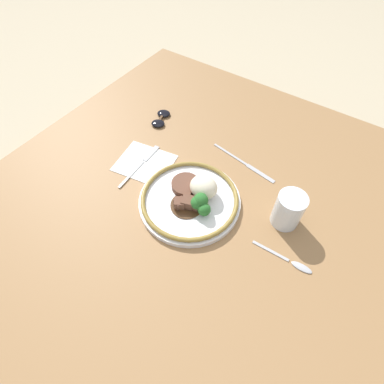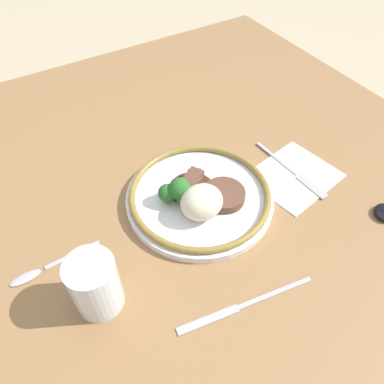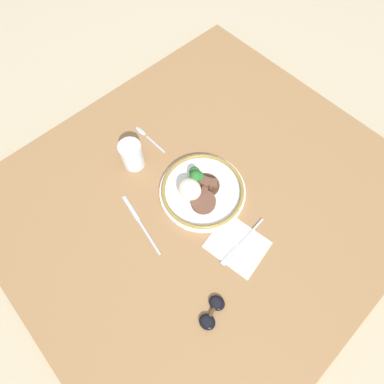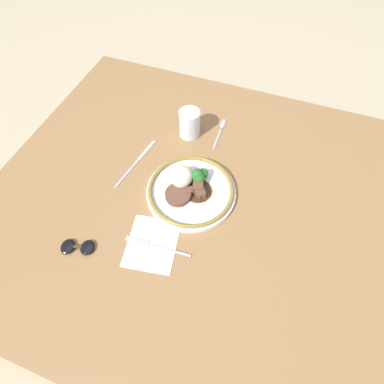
# 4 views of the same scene
# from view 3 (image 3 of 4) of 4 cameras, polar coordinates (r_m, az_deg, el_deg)

# --- Properties ---
(ground_plane) EXTENTS (8.00, 8.00, 0.00)m
(ground_plane) POSITION_cam_3_polar(r_m,az_deg,el_deg) (0.99, 2.26, -1.51)
(ground_plane) COLOR tan
(dining_table) EXTENTS (1.11, 1.22, 0.04)m
(dining_table) POSITION_cam_3_polar(r_m,az_deg,el_deg) (0.97, 2.31, -0.97)
(dining_table) COLOR olive
(dining_table) RESTS_ON ground
(napkin) EXTENTS (0.18, 0.16, 0.00)m
(napkin) POSITION_cam_3_polar(r_m,az_deg,el_deg) (0.90, 8.61, -9.89)
(napkin) COLOR white
(napkin) RESTS_ON dining_table
(plate) EXTENTS (0.27, 0.27, 0.07)m
(plate) POSITION_cam_3_polar(r_m,az_deg,el_deg) (0.93, 1.59, 0.35)
(plate) COLOR white
(plate) RESTS_ON dining_table
(juice_glass) EXTENTS (0.07, 0.07, 0.10)m
(juice_glass) POSITION_cam_3_polar(r_m,az_deg,el_deg) (0.99, -11.31, 6.75)
(juice_glass) COLOR yellow
(juice_glass) RESTS_ON dining_table
(fork) EXTENTS (0.02, 0.19, 0.00)m
(fork) POSITION_cam_3_polar(r_m,az_deg,el_deg) (0.90, 8.92, -10.07)
(fork) COLOR #ADADB2
(fork) RESTS_ON napkin
(knife) EXTENTS (0.22, 0.04, 0.00)m
(knife) POSITION_cam_3_polar(r_m,az_deg,el_deg) (0.93, -9.97, -5.63)
(knife) COLOR #ADADB2
(knife) RESTS_ON dining_table
(spoon) EXTENTS (0.15, 0.02, 0.01)m
(spoon) POSITION_cam_3_polar(r_m,az_deg,el_deg) (1.08, -9.07, 10.79)
(spoon) COLOR #ADADB2
(spoon) RESTS_ON dining_table
(sunglasses) EXTENTS (0.07, 0.10, 0.01)m
(sunglasses) POSITION_cam_3_polar(r_m,az_deg,el_deg) (0.86, 3.85, -21.89)
(sunglasses) COLOR black
(sunglasses) RESTS_ON dining_table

